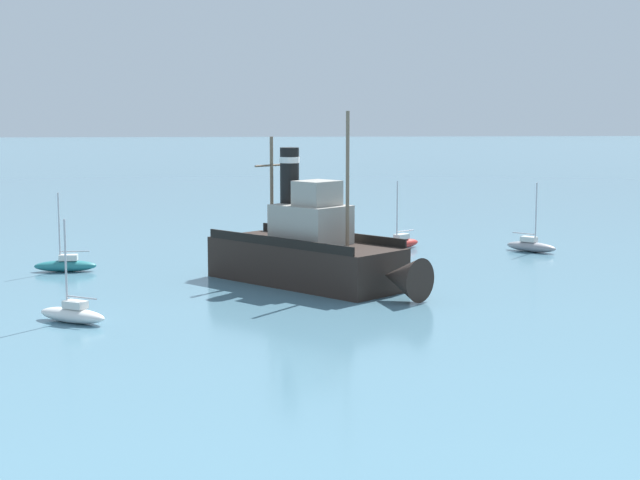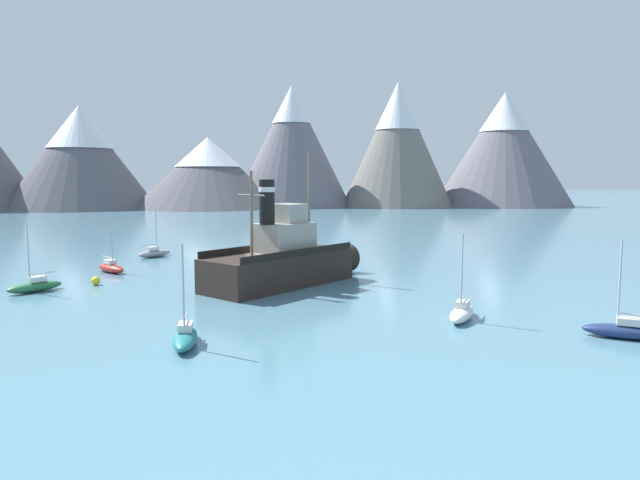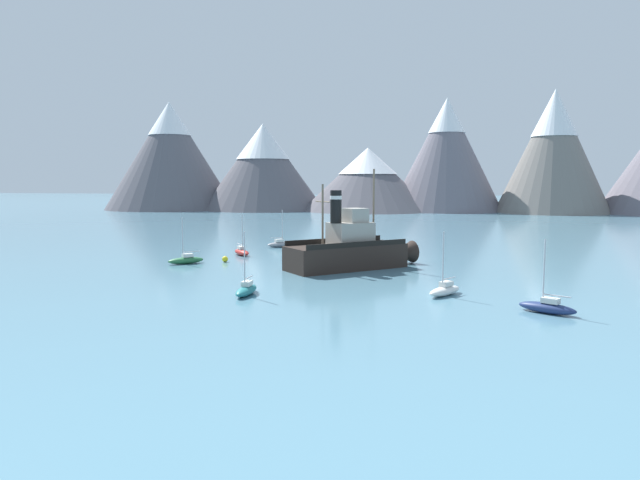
# 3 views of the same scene
# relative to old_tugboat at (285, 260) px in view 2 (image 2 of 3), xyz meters

# --- Properties ---
(ground_plane) EXTENTS (600.00, 600.00, 0.00)m
(ground_plane) POSITION_rel_old_tugboat_xyz_m (-1.61, -1.09, -1.83)
(ground_plane) COLOR teal
(mountain_ridge) EXTENTS (181.73, 42.02, 33.50)m
(mountain_ridge) POSITION_rel_old_tugboat_xyz_m (-4.47, 111.11, 13.42)
(mountain_ridge) COLOR #56545B
(mountain_ridge) RESTS_ON ground
(old_tugboat) EXTENTS (12.96, 12.15, 9.90)m
(old_tugboat) POSITION_rel_old_tugboat_xyz_m (0.00, 0.00, 0.00)
(old_tugboat) COLOR #2D231E
(old_tugboat) RESTS_ON ground
(sailboat_teal) EXTENTS (1.14, 3.81, 4.90)m
(sailboat_teal) POSITION_rel_old_tugboat_xyz_m (-5.84, -14.92, -1.40)
(sailboat_teal) COLOR #23757A
(sailboat_teal) RESTS_ON ground
(sailboat_white) EXTENTS (2.96, 3.80, 4.90)m
(sailboat_white) POSITION_rel_old_tugboat_xyz_m (9.04, -11.97, -1.40)
(sailboat_white) COLOR white
(sailboat_white) RESTS_ON ground
(sailboat_green) EXTENTS (3.53, 3.40, 4.90)m
(sailboat_green) POSITION_rel_old_tugboat_xyz_m (-17.52, -0.48, -1.40)
(sailboat_green) COLOR #286B3D
(sailboat_green) RESTS_ON ground
(sailboat_grey) EXTENTS (3.48, 3.45, 4.90)m
(sailboat_grey) POSITION_rel_old_tugboat_xyz_m (-11.94, 16.32, -1.40)
(sailboat_grey) COLOR gray
(sailboat_grey) RESTS_ON ground
(sailboat_red) EXTENTS (3.25, 3.65, 4.90)m
(sailboat_red) POSITION_rel_old_tugboat_xyz_m (-14.11, 7.31, -1.40)
(sailboat_red) COLOR #B22823
(sailboat_red) RESTS_ON ground
(sailboat_navy) EXTENTS (3.82, 2.90, 4.90)m
(sailboat_navy) POSITION_rel_old_tugboat_xyz_m (15.62, -16.58, -1.40)
(sailboat_navy) COLOR navy
(sailboat_navy) RESTS_ON ground
(mooring_buoy) EXTENTS (0.64, 0.64, 0.64)m
(mooring_buoy) POSITION_rel_old_tugboat_xyz_m (-13.96, 1.57, -1.51)
(mooring_buoy) COLOR yellow
(mooring_buoy) RESTS_ON ground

